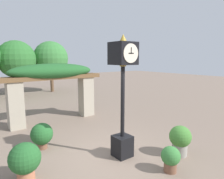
{
  "coord_description": "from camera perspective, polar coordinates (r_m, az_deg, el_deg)",
  "views": [
    {
      "loc": [
        -3.28,
        -4.44,
        2.86
      ],
      "look_at": [
        0.3,
        0.29,
        1.93
      ],
      "focal_mm": 32.0,
      "sensor_mm": 36.0,
      "label": 1
    }
  ],
  "objects": [
    {
      "name": "ground_plane",
      "position": [
        6.22,
        -0.63,
        -18.48
      ],
      "size": [
        60.0,
        60.0,
        0.0
      ],
      "primitive_type": "plane",
      "color": "#7F6B5B"
    },
    {
      "name": "pedestal_clock",
      "position": [
        5.62,
        3.08,
        -0.11
      ],
      "size": [
        0.62,
        0.66,
        3.51
      ],
      "color": "black",
      "rests_on": "ground"
    },
    {
      "name": "pergola",
      "position": [
        9.33,
        -16.35,
        2.66
      ],
      "size": [
        4.48,
        1.19,
        2.64
      ],
      "color": "#A89E89",
      "rests_on": "ground"
    },
    {
      "name": "potted_plant_near_left",
      "position": [
        6.87,
        -19.41,
        -12.04
      ],
      "size": [
        0.7,
        0.7,
        0.83
      ],
      "color": "brown",
      "rests_on": "ground"
    },
    {
      "name": "potted_plant_near_right",
      "position": [
        5.35,
        -23.62,
        -17.93
      ],
      "size": [
        0.74,
        0.74,
        0.92
      ],
      "color": "#B26B4C",
      "rests_on": "ground"
    },
    {
      "name": "potted_plant_far_left",
      "position": [
        5.53,
        16.4,
        -18.22
      ],
      "size": [
        0.49,
        0.49,
        0.67
      ],
      "color": "brown",
      "rests_on": "ground"
    },
    {
      "name": "potted_plant_far_right",
      "position": [
        6.4,
        18.88,
        -13.25
      ],
      "size": [
        0.64,
        0.64,
        0.9
      ],
      "color": "gray",
      "rests_on": "ground"
    },
    {
      "name": "tree_line",
      "position": [
        16.85,
        -28.69,
        8.16
      ],
      "size": [
        9.0,
        3.78,
        4.99
      ],
      "color": "brown",
      "rests_on": "ground"
    }
  ]
}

